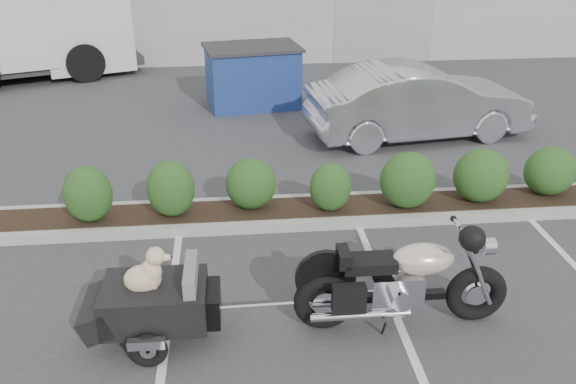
{
  "coord_description": "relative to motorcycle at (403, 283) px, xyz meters",
  "views": [
    {
      "loc": [
        -0.65,
        -6.18,
        4.48
      ],
      "look_at": [
        0.1,
        1.54,
        0.75
      ],
      "focal_mm": 38.0,
      "sensor_mm": 36.0,
      "label": 1
    }
  ],
  "objects": [
    {
      "name": "ground",
      "position": [
        -1.2,
        0.58,
        -0.57
      ],
      "size": [
        90.0,
        90.0,
        0.0
      ],
      "primitive_type": "plane",
      "color": "#38383A",
      "rests_on": "ground"
    },
    {
      "name": "planter_kerb",
      "position": [
        -0.2,
        2.78,
        -0.5
      ],
      "size": [
        12.0,
        1.0,
        0.15
      ],
      "primitive_type": "cube",
      "color": "#9E9E93",
      "rests_on": "ground"
    },
    {
      "name": "motorcycle",
      "position": [
        0.0,
        0.0,
        0.0
      ],
      "size": [
        2.5,
        0.84,
        1.44
      ],
      "rotation": [
        0.0,
        0.0,
        -0.01
      ],
      "color": "black",
      "rests_on": "ground"
    },
    {
      "name": "pet_trailer",
      "position": [
        -2.79,
        0.02,
        -0.07
      ],
      "size": [
        1.98,
        1.1,
        1.19
      ],
      "rotation": [
        0.0,
        0.0,
        -0.01
      ],
      "color": "black",
      "rests_on": "ground"
    },
    {
      "name": "sedan",
      "position": [
        1.98,
        6.11,
        0.17
      ],
      "size": [
        4.7,
        2.17,
        1.49
      ],
      "primitive_type": "imported",
      "rotation": [
        0.0,
        0.0,
        1.71
      ],
      "color": "silver",
      "rests_on": "ground"
    },
    {
      "name": "dumpster",
      "position": [
        -1.31,
        8.58,
        0.15
      ],
      "size": [
        2.38,
        1.82,
        1.43
      ],
      "rotation": [
        0.0,
        0.0,
        0.16
      ],
      "color": "navy",
      "rests_on": "ground"
    }
  ]
}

